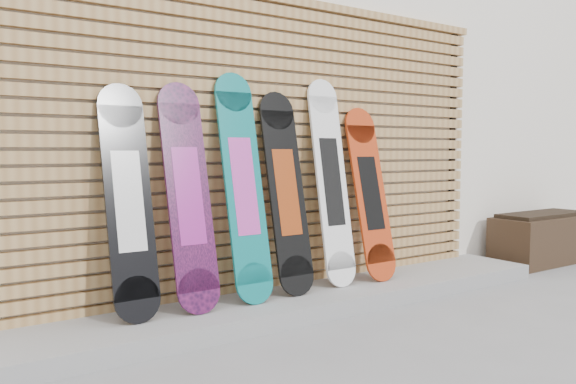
# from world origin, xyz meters

# --- Properties ---
(ground) EXTENTS (80.00, 80.00, 0.00)m
(ground) POSITION_xyz_m (0.00, 0.00, 0.00)
(ground) COLOR gray
(ground) RESTS_ON ground
(building) EXTENTS (12.00, 5.00, 3.60)m
(building) POSITION_xyz_m (0.50, 3.50, 1.80)
(building) COLOR white
(building) RESTS_ON ground
(concrete_step) EXTENTS (4.60, 0.70, 0.12)m
(concrete_step) POSITION_xyz_m (-0.15, 0.68, 0.06)
(concrete_step) COLOR gray
(concrete_step) RESTS_ON ground
(slat_wall) EXTENTS (4.26, 0.08, 2.29)m
(slat_wall) POSITION_xyz_m (-0.15, 0.97, 1.21)
(slat_wall) COLOR #A67945
(slat_wall) RESTS_ON ground
(planter_box) EXTENTS (1.15, 0.48, 0.52)m
(planter_box) POSITION_xyz_m (2.89, 0.67, 0.25)
(planter_box) COLOR black
(planter_box) RESTS_ON ground
(snowboard_0) EXTENTS (0.28, 0.33, 1.45)m
(snowboard_0) POSITION_xyz_m (-1.33, 0.78, 0.84)
(snowboard_0) COLOR black
(snowboard_0) RESTS_ON concrete_step
(snowboard_1) EXTENTS (0.29, 0.37, 1.48)m
(snowboard_1) POSITION_xyz_m (-0.95, 0.76, 0.86)
(snowboard_1) COLOR black
(snowboard_1) RESTS_ON concrete_step
(snowboard_2) EXTENTS (0.28, 0.36, 1.57)m
(snowboard_2) POSITION_xyz_m (-0.54, 0.76, 0.90)
(snowboard_2) COLOR #0B7172
(snowboard_2) RESTS_ON concrete_step
(snowboard_3) EXTENTS (0.29, 0.34, 1.46)m
(snowboard_3) POSITION_xyz_m (-0.18, 0.77, 0.85)
(snowboard_3) COLOR black
(snowboard_3) RESTS_ON concrete_step
(snowboard_4) EXTENTS (0.27, 0.32, 1.58)m
(snowboard_4) POSITION_xyz_m (0.25, 0.79, 0.91)
(snowboard_4) COLOR white
(snowboard_4) RESTS_ON concrete_step
(snowboard_5) EXTENTS (0.30, 0.36, 1.38)m
(snowboard_5) POSITION_xyz_m (0.63, 0.77, 0.81)
(snowboard_5) COLOR #B83713
(snowboard_5) RESTS_ON concrete_step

